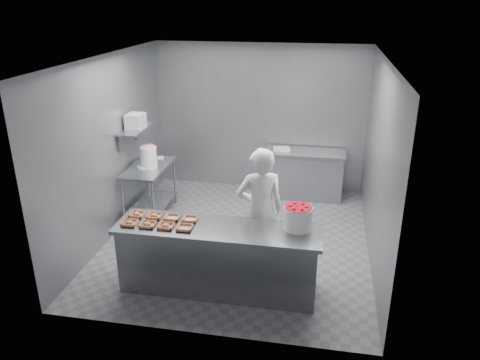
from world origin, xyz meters
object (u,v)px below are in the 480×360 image
service_counter (219,258)px  tray_7 (190,219)px  tray_3 (185,228)px  prep_table (150,183)px  tray_1 (148,224)px  back_counter (303,174)px  tray_0 (130,223)px  worker (260,211)px  tray_6 (172,218)px  glaze_bucket (149,157)px  appliance (136,121)px  tray_4 (137,214)px  tray_5 (154,216)px  strawberry_tub (298,217)px  tray_2 (166,226)px

service_counter → tray_7: size_ratio=13.88×
service_counter → tray_3: size_ratio=13.88×
prep_table → tray_1: (0.78, -2.07, 0.33)m
service_counter → back_counter: 3.37m
tray_0 → tray_7: 0.76m
worker → back_counter: bearing=-120.6°
tray_1 → tray_6: tray_1 is taller
prep_table → glaze_bucket: (0.03, -0.02, 0.49)m
tray_6 → worker: (1.08, 0.48, -0.03)m
worker → appliance: bearing=-52.0°
back_counter → tray_3: 3.64m
tray_4 → appliance: size_ratio=0.61×
tray_4 → tray_6: bearing=0.0°
tray_6 → glaze_bucket: (-0.99, 1.80, 0.17)m
service_counter → back_counter: bearing=74.5°
service_counter → tray_5: 1.00m
back_counter → tray_7: bearing=-112.4°
strawberry_tub → worker: bearing=139.8°
back_counter → tray_3: (-1.29, -3.37, 0.47)m
tray_5 → tray_7: bearing=0.0°
appliance → tray_3: bearing=-54.0°
strawberry_tub → tray_7: bearing=-178.9°
tray_5 → tray_6: 0.24m
tray_2 → worker: worker is taller
tray_0 → strawberry_tub: strawberry_tub is taller
worker → glaze_bucket: size_ratio=4.14×
prep_table → tray_7: (1.26, -1.83, 0.33)m
back_counter → tray_0: size_ratio=8.01×
back_counter → glaze_bucket: bearing=-152.4°
tray_1 → tray_5: (0.00, 0.25, 0.00)m
tray_3 → tray_4: bearing=161.2°
tray_3 → back_counter: bearing=69.1°
strawberry_tub → tray_1: bearing=-171.6°
glaze_bucket → tray_7: bearing=-55.6°
tray_0 → tray_6: tray_0 is taller
tray_6 → appliance: size_ratio=0.61×
glaze_bucket → appliance: appliance is taller
tray_1 → glaze_bucket: bearing=110.1°
service_counter → appliance: (-1.82, 1.97, 1.23)m
service_counter → tray_5: bearing=172.0°
prep_table → tray_6: (1.02, -1.83, 0.33)m
tray_4 → tray_5: same height
tray_1 → tray_6: bearing=45.4°
tray_1 → glaze_bucket: 2.19m
tray_0 → tray_2: same height
prep_table → tray_0: tray_0 is taller
back_counter → appliance: (-2.72, -1.28, 1.23)m
tray_6 → worker: 1.18m
prep_table → worker: 2.51m
strawberry_tub → tray_3: bearing=-168.7°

